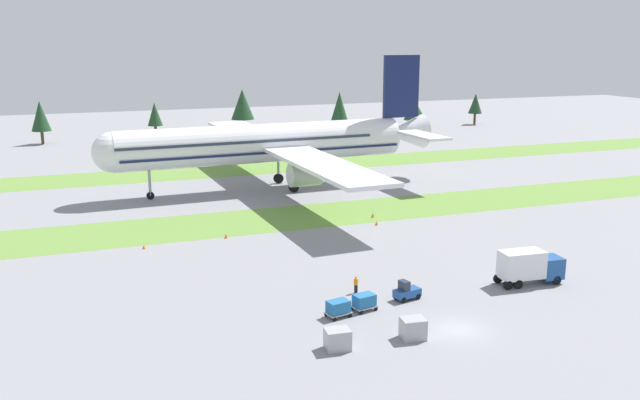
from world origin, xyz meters
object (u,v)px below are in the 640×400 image
object	(u,v)px
baggage_tug	(407,292)
taxiway_marker_1	(373,215)
cargo_dolly_lead	(364,301)
catering_truck	(529,266)
taxiway_marker_3	(144,247)
taxiway_marker_0	(377,223)
cargo_dolly_second	(338,307)
uld_container_1	(413,328)
taxiway_marker_2	(226,236)
ground_crew_marshaller	(356,284)
uld_container_0	(338,339)
airliner	(272,143)

from	to	relation	value
baggage_tug	taxiway_marker_1	xyz separation A→B (m)	(9.97, 29.49, -0.49)
cargo_dolly_lead	catering_truck	distance (m)	18.79
taxiway_marker_1	taxiway_marker_3	distance (m)	32.31
taxiway_marker_0	taxiway_marker_1	bearing A→B (deg)	72.32
cargo_dolly_second	taxiway_marker_3	world-z (taller)	cargo_dolly_second
uld_container_1	taxiway_marker_2	size ratio (longest dim) A/B	3.16
ground_crew_marshaller	uld_container_1	xyz separation A→B (m)	(0.34, -11.34, -0.05)
catering_truck	taxiway_marker_2	world-z (taller)	catering_truck
cargo_dolly_second	uld_container_0	xyz separation A→B (m)	(-2.49, -6.09, -0.06)
uld_container_1	cargo_dolly_second	bearing A→B (deg)	123.34
uld_container_1	taxiway_marker_2	bearing A→B (deg)	103.51
cargo_dolly_lead	taxiway_marker_1	world-z (taller)	cargo_dolly_lead
ground_crew_marshaller	taxiway_marker_3	xyz separation A→B (m)	(-18.21, 22.21, -0.72)
taxiway_marker_2	baggage_tug	bearing A→B (deg)	-65.94
taxiway_marker_1	taxiway_marker_0	bearing A→B (deg)	-107.68
baggage_tug	uld_container_0	size ratio (longest dim) A/B	1.40
uld_container_1	taxiway_marker_0	size ratio (longest dim) A/B	3.50
ground_crew_marshaller	taxiway_marker_1	world-z (taller)	ground_crew_marshaller
catering_truck	taxiway_marker_3	world-z (taller)	catering_truck
baggage_tug	taxiway_marker_2	size ratio (longest dim) A/B	4.43
airliner	ground_crew_marshaller	xyz separation A→B (m)	(-5.86, -49.22, -6.91)
cargo_dolly_second	baggage_tug	bearing A→B (deg)	90.00
uld_container_1	taxiway_marker_1	xyz separation A→B (m)	(13.51, 37.51, -0.57)
airliner	baggage_tug	world-z (taller)	airliner
cargo_dolly_lead	baggage_tug	bearing A→B (deg)	90.00
ground_crew_marshaller	taxiway_marker_3	size ratio (longest dim) A/B	3.79
catering_truck	uld_container_0	world-z (taller)	catering_truck
uld_container_0	taxiway_marker_2	world-z (taller)	uld_container_0
ground_crew_marshaller	taxiway_marker_0	bearing A→B (deg)	43.57
cargo_dolly_lead	uld_container_0	distance (m)	8.54
baggage_tug	uld_container_1	xyz separation A→B (m)	(-3.55, -8.01, 0.08)
taxiway_marker_1	baggage_tug	bearing A→B (deg)	-108.67
cargo_dolly_second	ground_crew_marshaller	bearing A→B (deg)	130.18
catering_truck	taxiway_marker_3	bearing A→B (deg)	-121.25
airliner	cargo_dolly_second	distance (m)	55.45
airliner	taxiway_marker_3	world-z (taller)	airliner
catering_truck	ground_crew_marshaller	distance (m)	18.14
taxiway_marker_1	cargo_dolly_second	bearing A→B (deg)	-119.68
airliner	uld_container_0	size ratio (longest dim) A/B	35.52
baggage_tug	catering_truck	size ratio (longest dim) A/B	0.39
uld_container_0	taxiway_marker_1	distance (m)	42.33
catering_truck	taxiway_marker_3	size ratio (longest dim) A/B	15.51
cargo_dolly_second	taxiway_marker_0	distance (m)	31.71
cargo_dolly_second	taxiway_marker_2	world-z (taller)	cargo_dolly_second
airliner	cargo_dolly_second	xyz separation A→B (m)	(-9.73, -54.15, -6.94)
taxiway_marker_2	cargo_dolly_second	bearing A→B (deg)	-81.74
cargo_dolly_lead	ground_crew_marshaller	bearing A→B (deg)	154.96
baggage_tug	uld_container_1	bearing A→B (deg)	-35.55
cargo_dolly_lead	taxiway_marker_0	xyz separation A→B (m)	(13.61, 26.52, -0.63)
cargo_dolly_lead	taxiway_marker_3	distance (m)	31.63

